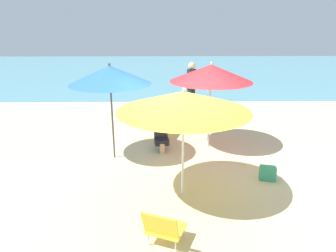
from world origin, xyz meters
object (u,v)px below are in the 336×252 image
at_px(beach_chair_a, 205,118).
at_px(person_a, 161,129).
at_px(person_b, 191,90).
at_px(umbrella_yellow, 184,101).
at_px(beach_chair_c, 163,227).
at_px(beach_chair_b, 161,124).
at_px(beach_bag, 268,173).
at_px(umbrella_red, 211,73).
at_px(umbrella_blue, 110,75).

distance_m(beach_chair_a, person_a, 1.93).
bearing_deg(person_b, beach_chair_a, 28.15).
xyz_separation_m(umbrella_yellow, beach_chair_c, (-0.33, -1.31, -1.38)).
distance_m(beach_chair_a, person_b, 1.22).
bearing_deg(beach_chair_b, beach_bag, -32.12).
relative_size(umbrella_red, person_a, 2.06).
bearing_deg(beach_bag, umbrella_yellow, -162.56).
bearing_deg(person_a, beach_chair_b, 173.96).
bearing_deg(person_b, umbrella_red, 16.24).
height_order(person_a, beach_bag, person_a).
bearing_deg(umbrella_yellow, person_b, 83.25).
bearing_deg(person_b, beach_chair_c, 2.62).
height_order(beach_chair_b, person_b, person_b).
height_order(umbrella_red, person_a, umbrella_red).
height_order(beach_chair_c, beach_bag, beach_chair_c).
relative_size(umbrella_yellow, beach_bag, 7.09).
distance_m(umbrella_blue, person_b, 3.68).
bearing_deg(person_b, umbrella_yellow, 4.30).
bearing_deg(beach_chair_b, umbrella_blue, -109.20).
bearing_deg(person_a, beach_bag, 46.69).
distance_m(umbrella_yellow, umbrella_blue, 2.15).
height_order(beach_chair_a, person_b, person_b).
bearing_deg(umbrella_blue, person_a, 24.99).
xyz_separation_m(umbrella_yellow, beach_chair_a, (0.85, 3.57, -1.39)).
xyz_separation_m(beach_chair_a, beach_chair_b, (-1.22, -0.60, 0.03)).
distance_m(umbrella_blue, beach_bag, 3.67).
height_order(umbrella_red, person_b, umbrella_red).
relative_size(umbrella_blue, beach_chair_a, 3.40).
height_order(umbrella_yellow, person_a, umbrella_yellow).
relative_size(umbrella_yellow, beach_chair_b, 3.22).
distance_m(umbrella_yellow, beach_bag, 2.32).
distance_m(umbrella_red, person_b, 2.54).
xyz_separation_m(person_a, person_b, (0.92, 2.49, 0.40)).
xyz_separation_m(umbrella_red, beach_chair_c, (-1.09, -3.52, -1.48)).
bearing_deg(beach_chair_c, beach_bag, -25.41).
xyz_separation_m(umbrella_blue, beach_chair_b, (1.04, 1.36, -1.51)).
distance_m(person_a, person_b, 2.68).
relative_size(umbrella_red, umbrella_blue, 0.97).
bearing_deg(umbrella_yellow, beach_chair_c, -104.18).
distance_m(beach_chair_b, beach_chair_c, 4.28).
bearing_deg(umbrella_blue, person_b, 56.70).
bearing_deg(beach_chair_c, person_b, 13.57).
bearing_deg(beach_bag, umbrella_blue, 160.39).
xyz_separation_m(umbrella_blue, person_b, (1.95, 2.97, -0.94)).
height_order(umbrella_yellow, person_b, umbrella_yellow).
bearing_deg(umbrella_red, umbrella_yellow, -108.88).
bearing_deg(umbrella_blue, beach_chair_c, -69.72).
bearing_deg(person_a, umbrella_yellow, 4.60).
bearing_deg(umbrella_red, beach_chair_c, -107.16).
distance_m(umbrella_yellow, beach_chair_b, 3.29).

